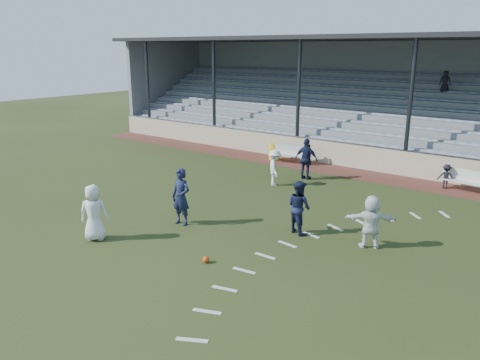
% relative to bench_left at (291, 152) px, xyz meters
% --- Properties ---
extents(ground, '(90.00, 90.00, 0.00)m').
position_rel_bench_left_xyz_m(ground, '(2.65, -10.48, -0.58)').
color(ground, '#273114').
rests_on(ground, ground).
extents(cinder_track, '(34.00, 2.00, 0.02)m').
position_rel_bench_left_xyz_m(cinder_track, '(2.65, 0.02, -0.57)').
color(cinder_track, '#4F271F').
rests_on(cinder_track, ground).
extents(retaining_wall, '(34.00, 0.18, 1.20)m').
position_rel_bench_left_xyz_m(retaining_wall, '(2.65, 1.07, 0.02)').
color(retaining_wall, '#B9AB8E').
rests_on(retaining_wall, ground).
extents(bench_left, '(2.04, 0.86, 0.95)m').
position_rel_bench_left_xyz_m(bench_left, '(0.00, 0.00, 0.00)').
color(bench_left, beige).
rests_on(bench_left, cinder_track).
extents(bench_right, '(2.04, 0.73, 0.95)m').
position_rel_bench_left_xyz_m(bench_right, '(8.65, 0.07, 0.00)').
color(bench_right, beige).
rests_on(bench_right, cinder_track).
extents(trash_bin, '(0.55, 0.55, 0.89)m').
position_rel_bench_left_xyz_m(trash_bin, '(-1.13, 0.07, -0.12)').
color(trash_bin, yellow).
rests_on(trash_bin, cinder_track).
extents(football, '(0.20, 0.20, 0.20)m').
position_rel_bench_left_xyz_m(football, '(4.40, -11.88, -0.49)').
color(football, '#C7410B').
rests_on(football, ground).
extents(player_white_lead, '(1.06, 1.01, 1.83)m').
position_rel_bench_left_xyz_m(player_white_lead, '(0.44, -12.75, 0.33)').
color(player_white_lead, white).
rests_on(player_white_lead, ground).
extents(player_navy_lead, '(0.76, 0.53, 1.99)m').
position_rel_bench_left_xyz_m(player_navy_lead, '(1.69, -10.07, 0.41)').
color(player_navy_lead, '#141B38').
rests_on(player_navy_lead, ground).
extents(player_navy_mid, '(1.05, 0.93, 1.79)m').
position_rel_bench_left_xyz_m(player_navy_mid, '(5.32, -8.26, 0.31)').
color(player_navy_mid, '#141B38').
rests_on(player_navy_mid, ground).
extents(player_white_wing, '(1.13, 1.20, 1.63)m').
position_rel_bench_left_xyz_m(player_white_wing, '(1.63, -4.08, 0.23)').
color(player_white_wing, white).
rests_on(player_white_wing, ground).
extents(player_navy_wing, '(1.16, 0.55, 1.92)m').
position_rel_bench_left_xyz_m(player_navy_wing, '(2.23, -2.31, 0.38)').
color(player_navy_wing, '#141B38').
rests_on(player_navy_wing, ground).
extents(player_white_back, '(1.59, 1.19, 1.67)m').
position_rel_bench_left_xyz_m(player_white_back, '(7.69, -7.96, 0.25)').
color(player_white_back, white).
rests_on(player_white_back, ground).
extents(sub_left_near, '(0.43, 0.31, 1.09)m').
position_rel_bench_left_xyz_m(sub_left_near, '(0.77, 0.23, -0.02)').
color(sub_left_near, black).
rests_on(sub_left_near, cinder_track).
extents(sub_left_far, '(0.66, 0.29, 1.11)m').
position_rel_bench_left_xyz_m(sub_left_far, '(1.00, 0.14, -0.01)').
color(sub_left_far, black).
rests_on(sub_left_far, cinder_track).
extents(sub_right, '(0.78, 0.57, 1.08)m').
position_rel_bench_left_xyz_m(sub_right, '(7.87, 0.02, -0.02)').
color(sub_right, black).
rests_on(sub_right, cinder_track).
extents(grandstand, '(34.60, 9.00, 6.61)m').
position_rel_bench_left_xyz_m(grandstand, '(2.66, 5.78, 1.62)').
color(grandstand, gray).
rests_on(grandstand, ground).
extents(penalty_arc, '(3.89, 14.63, 0.01)m').
position_rel_bench_left_xyz_m(penalty_arc, '(6.77, -10.48, -0.58)').
color(penalty_arc, silver).
rests_on(penalty_arc, ground).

